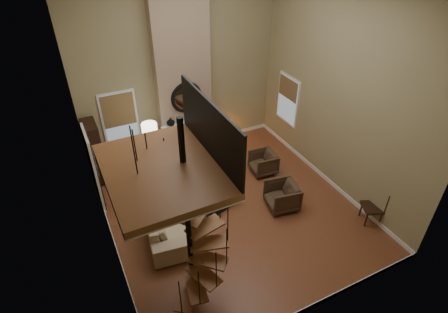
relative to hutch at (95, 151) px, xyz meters
name	(u,v)px	position (x,y,z in m)	size (l,w,h in m)	color
ground	(231,208)	(2.79, -2.77, -0.95)	(6.00, 6.50, 0.01)	brown
back_wall	(180,66)	(2.79, 0.48, 1.80)	(6.00, 0.02, 5.50)	#988D62
front_wall	(330,207)	(2.79, -6.02, 1.80)	(6.00, 0.02, 5.50)	#988D62
left_wall	(91,149)	(-0.21, -2.77, 1.80)	(0.02, 6.50, 5.50)	#988D62
right_wall	(339,90)	(5.79, -2.77, 1.80)	(0.02, 6.50, 5.50)	#988D62
baseboard_back	(185,146)	(2.79, 0.47, -0.89)	(6.00, 0.02, 0.12)	white
baseboard_front	(307,309)	(2.79, -6.01, -0.89)	(6.00, 0.02, 0.12)	white
baseboard_left	(116,246)	(-0.20, -2.77, -0.89)	(0.02, 6.50, 0.12)	white
baseboard_right	(322,175)	(5.78, -2.77, -0.89)	(0.02, 6.50, 0.12)	white
chimney_breast	(182,68)	(2.79, 0.29, 1.80)	(1.60, 0.38, 5.50)	tan
hearth	(193,157)	(2.79, -0.20, -0.93)	(1.50, 0.60, 0.04)	black
firebox	(189,138)	(2.79, 0.09, -0.40)	(0.95, 0.02, 0.72)	black
mantel	(189,123)	(2.79, 0.01, 0.20)	(1.70, 0.18, 0.06)	white
mirror_frame	(187,98)	(2.79, 0.07, 1.00)	(0.94, 0.94, 0.10)	black
mirror_disc	(186,97)	(2.79, 0.08, 1.00)	(0.80, 0.80, 0.01)	white
vase_left	(171,122)	(2.24, 0.05, 0.35)	(0.24, 0.24, 0.25)	black
vase_right	(206,114)	(3.39, 0.05, 0.33)	(0.20, 0.20, 0.21)	#1A5C5B
window_back	(119,116)	(0.89, 0.45, 0.67)	(1.02, 0.06, 1.52)	white
window_right	(288,99)	(5.76, -0.77, 0.68)	(0.06, 1.02, 1.52)	white
entry_door	(94,169)	(-0.17, -0.97, 0.10)	(0.10, 1.05, 2.16)	white
loft	(168,166)	(0.74, -4.57, 2.29)	(1.70, 2.20, 1.09)	brown
spiral_stair	(189,227)	(1.01, -4.56, 0.83)	(1.47, 1.47, 4.06)	black
hutch	(95,151)	(0.00, 0.00, 0.00)	(0.37, 0.79, 1.76)	black
sofa	(165,213)	(1.09, -2.59, -0.55)	(2.57, 1.00, 0.75)	#CCB38E
armchair_near	(265,162)	(4.41, -1.81, -0.60)	(0.69, 0.71, 0.64)	#453120
armchair_far	(285,195)	(4.08, -3.30, -0.60)	(0.76, 0.78, 0.71)	#453120
coffee_table	(220,197)	(2.59, -2.53, -0.67)	(1.33, 0.96, 0.45)	silver
bowl	(219,189)	(2.59, -2.48, -0.45)	(0.41, 0.41, 0.10)	orange
book	(235,191)	(2.94, -2.68, -0.49)	(0.19, 0.26, 0.03)	gray
floor_lamp	(150,134)	(1.46, -0.52, 0.46)	(0.42, 0.42, 1.74)	black
accent_lamp	(229,136)	(4.19, 0.07, -0.70)	(0.15, 0.15, 0.52)	orange
side_chair	(377,205)	(5.78, -4.73, -0.42)	(0.63, 0.63, 1.00)	black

